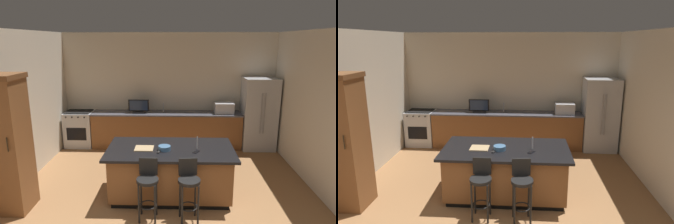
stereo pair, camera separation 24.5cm
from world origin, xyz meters
The scene contains 18 objects.
wall_back centered at (0.00, 5.12, 1.47)m, with size 6.05×0.12×2.95m, color beige.
wall_left centered at (-2.82, 2.56, 1.47)m, with size 0.12×5.52×2.95m, color beige.
wall_right centered at (2.82, 2.56, 1.47)m, with size 0.12×5.52×2.95m, color beige.
counter_back centered at (-0.06, 4.74, 0.46)m, with size 3.87×0.62×0.92m.
kitchen_island centered at (0.09, 2.21, 0.46)m, with size 2.22×1.19×0.90m.
refrigerator centered at (2.30, 4.70, 0.92)m, with size 0.83×0.73×1.84m.
range_oven centered at (-2.36, 4.74, 0.47)m, with size 0.71×0.63×0.94m.
cabinet_tower centered at (-2.47, 1.71, 1.17)m, with size 0.55×0.61×2.26m.
microwave centered at (1.42, 4.74, 1.06)m, with size 0.48×0.36×0.27m, color #B7BABF.
tv_monitor centered at (-0.77, 4.69, 1.08)m, with size 0.52×0.16×0.35m.
sink_faucet_back centered at (-0.15, 4.84, 1.04)m, with size 0.02×0.02×0.24m, color #B2B2B7.
sink_faucet_island centered at (0.56, 2.21, 1.01)m, with size 0.02×0.02×0.22m, color #B2B2B7.
bar_stool_left centered at (-0.25, 1.50, 0.58)m, with size 0.34×0.34×0.97m.
bar_stool_right centered at (0.39, 1.46, 0.59)m, with size 0.34×0.35×0.99m.
fruit_bowl centered at (-0.01, 2.12, 0.94)m, with size 0.21×0.21×0.08m, color #3F668C.
cell_phone centered at (0.53, 2.04, 0.91)m, with size 0.07×0.15×0.01m, color black.
tv_remote centered at (-0.09, 2.04, 0.91)m, with size 0.04×0.17×0.02m, color black.
cutting_board centered at (-0.37, 2.17, 0.91)m, with size 0.32×0.28×0.02m, color tan.
Camera 1 is at (0.18, -2.63, 2.75)m, focal length 31.33 mm.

